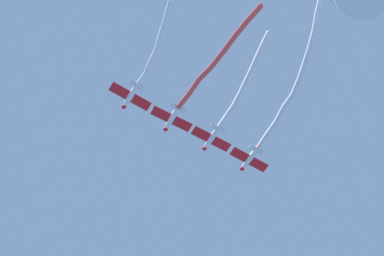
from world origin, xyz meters
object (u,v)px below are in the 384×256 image
at_px(airplane_lead, 249,159).
at_px(airplane_left_wing, 211,138).
at_px(airplane_right_wing, 172,118).
at_px(airplane_slot, 130,96).

distance_m(airplane_lead, airplane_left_wing, 8.34).
bearing_deg(airplane_right_wing, airplane_lead, -87.99).
distance_m(airplane_lead, airplane_right_wing, 16.67).
height_order(airplane_left_wing, airplane_slot, same).
bearing_deg(airplane_left_wing, airplane_right_wing, 90.41).
bearing_deg(airplane_slot, airplane_right_wing, -91.54).
distance_m(airplane_right_wing, airplane_slot, 8.35).
xyz_separation_m(airplane_right_wing, airplane_slot, (-3.85, 7.40, 0.30)).
xyz_separation_m(airplane_left_wing, airplane_slot, (-7.70, 14.79, 0.00)).
bearing_deg(airplane_lead, airplane_right_wing, 89.51).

